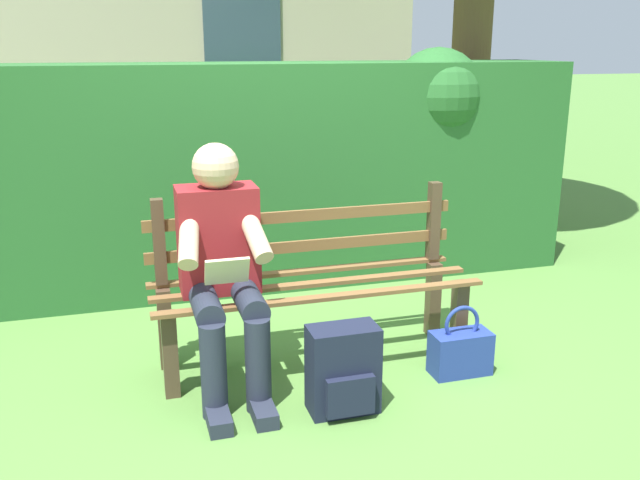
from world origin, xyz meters
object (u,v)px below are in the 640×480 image
(park_bench, at_px, (311,281))
(handbag, at_px, (460,351))
(backpack, at_px, (343,370))
(person_seated, at_px, (222,263))

(park_bench, xyz_separation_m, handbag, (-0.67, 0.40, -0.30))
(backpack, bearing_deg, park_bench, -91.30)
(park_bench, relative_size, person_seated, 1.41)
(person_seated, bearing_deg, handbag, 168.45)
(backpack, relative_size, handbag, 1.11)
(park_bench, relative_size, backpack, 4.08)
(park_bench, bearing_deg, backpack, 88.70)
(park_bench, distance_m, backpack, 0.62)
(park_bench, height_order, backpack, park_bench)
(park_bench, xyz_separation_m, person_seated, (0.48, 0.17, 0.20))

